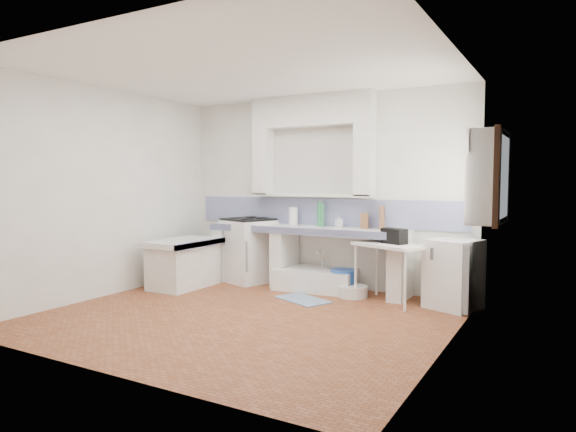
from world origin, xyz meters
The scene contains 36 objects.
floor centered at (0.00, 0.00, 0.00)m, with size 4.50×4.50×0.00m, color #955131.
ceiling centered at (0.00, 0.00, 2.80)m, with size 4.50×4.50×0.00m, color white.
wall_back centered at (0.00, 2.00, 1.40)m, with size 4.50×4.50×0.00m, color white.
wall_front centered at (0.00, -2.00, 1.40)m, with size 4.50×4.50×0.00m, color white.
wall_left centered at (-2.25, 0.00, 1.40)m, with size 4.50×4.50×0.00m, color white.
wall_right centered at (2.25, 0.00, 1.40)m, with size 4.50×4.50×0.00m, color white.
alcove_mass centered at (-0.10, 1.88, 2.58)m, with size 1.90×0.25×0.45m, color white.
window_frame centered at (2.42, 1.20, 1.60)m, with size 0.35×0.86×1.06m, color #391F12.
lace_valance centered at (2.28, 1.20, 1.98)m, with size 0.01×0.84×0.24m, color white.
counter_slab centered at (-0.10, 1.70, 0.86)m, with size 3.00×0.60×0.08m, color white.
counter_lip centered at (-0.10, 1.42, 0.86)m, with size 3.00×0.04×0.10m, color navy.
counter_pier_left centered at (-1.50, 1.70, 0.41)m, with size 0.20×0.55×0.82m, color white.
counter_pier_mid centered at (-0.45, 1.70, 0.41)m, with size 0.20×0.55×0.82m, color white.
counter_pier_right centered at (1.30, 1.70, 0.41)m, with size 0.20×0.55×0.82m, color white.
peninsula_top centered at (-1.70, 0.90, 0.66)m, with size 0.70×1.10×0.08m, color white.
peninsula_base centered at (-1.70, 0.90, 0.31)m, with size 0.60×1.00×0.62m, color white.
peninsula_lip centered at (-1.37, 0.90, 0.66)m, with size 0.04×1.10×0.10m, color navy.
backsplash centered at (0.00, 1.99, 1.10)m, with size 4.27×0.03×0.40m, color navy.
stove centered at (-1.10, 1.71, 0.48)m, with size 0.67×0.65×0.95m, color white.
sink centered at (0.08, 1.68, 0.14)m, with size 1.14×0.62×0.27m, color white.
side_table centered at (1.24, 1.45, 0.38)m, with size 0.92×0.51×0.04m, color white.
fridge centered at (2.01, 1.56, 0.42)m, with size 0.55×0.55×0.85m, color white.
bucket_red centered at (-0.14, 1.60, 0.15)m, with size 0.33×0.33×0.30m, color #C30A04.
bucket_orange centered at (0.14, 1.65, 0.13)m, with size 0.29×0.29×0.27m, color #C63A0C.
bucket_blue centered at (0.52, 1.64, 0.17)m, with size 0.36×0.36×0.34m, color #2452AE.
basin_white centered at (0.71, 1.51, 0.08)m, with size 0.39×0.39×0.15m, color white.
water_bottle_a centered at (0.09, 1.85, 0.14)m, with size 0.07×0.07×0.28m, color silver.
water_bottle_b centered at (0.21, 1.84, 0.15)m, with size 0.08×0.08×0.31m, color silver.
black_bag centered at (1.29, 1.46, 0.86)m, with size 0.31×0.18×0.19m, color black.
green_bottle_a centered at (0.09, 1.85, 1.06)m, with size 0.07×0.07×0.33m, color #2C7A4A.
green_bottle_b centered at (0.05, 1.85, 1.08)m, with size 0.08×0.08×0.36m, color #2C7A4A.
knife_block centered at (0.74, 1.85, 1.01)m, with size 0.11×0.09×0.22m, color brown.
cutting_board centered at (0.99, 1.85, 1.06)m, with size 0.02×0.24×0.33m, color brown.
paper_towel centered at (-0.39, 1.85, 1.03)m, with size 0.13×0.13×0.26m, color white.
soap_bottle centered at (0.35, 1.85, 0.99)m, with size 0.08×0.08×0.17m, color white.
rug centered at (0.20, 1.03, 0.01)m, with size 0.72×0.41×0.01m, color #2E6190.
Camera 1 is at (3.24, -4.77, 1.56)m, focal length 31.57 mm.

